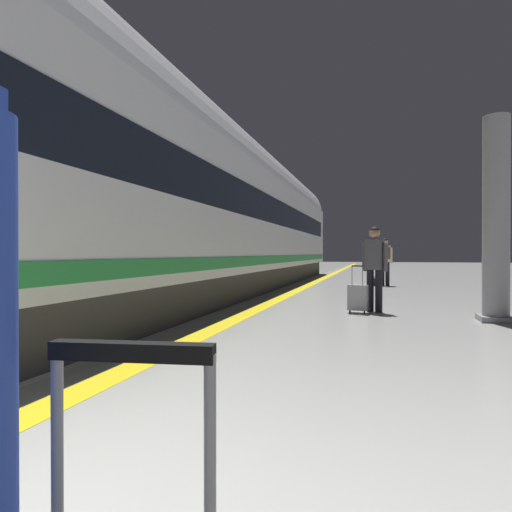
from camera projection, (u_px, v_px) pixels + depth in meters
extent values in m
cube|color=yellow|center=(276.00, 300.00, 11.14)|extent=(0.36, 80.00, 0.01)
cube|color=slate|center=(265.00, 300.00, 11.22)|extent=(0.56, 80.00, 0.01)
cube|color=#38383D|center=(169.00, 291.00, 9.89)|extent=(2.67, 31.98, 0.70)
cube|color=silver|center=(169.00, 211.00, 9.88)|extent=(2.90, 33.32, 2.90)
cylinder|color=silver|center=(169.00, 149.00, 9.87)|extent=(2.84, 32.65, 2.84)
cube|color=black|center=(169.00, 195.00, 9.88)|extent=(2.93, 31.32, 0.80)
cube|color=#268C3F|center=(169.00, 262.00, 9.89)|extent=(2.94, 32.65, 0.24)
cube|color=gray|center=(197.00, 233.00, 15.09)|extent=(0.02, 0.90, 2.00)
cylinder|color=gray|center=(210.00, 503.00, 0.56)|extent=(0.02, 0.02, 0.38)
cylinder|color=gray|center=(57.00, 491.00, 0.59)|extent=(0.02, 0.02, 0.38)
cube|color=black|center=(132.00, 352.00, 0.57)|extent=(0.22, 0.05, 0.02)
cylinder|color=black|center=(382.00, 274.00, 16.13)|extent=(0.14, 0.14, 0.86)
cylinder|color=black|center=(388.00, 274.00, 16.12)|extent=(0.14, 0.14, 0.86)
cube|color=silver|center=(385.00, 254.00, 16.12)|extent=(0.39, 0.28, 0.62)
cylinder|color=silver|center=(379.00, 255.00, 16.13)|extent=(0.09, 0.09, 0.58)
cylinder|color=silver|center=(391.00, 255.00, 16.12)|extent=(0.09, 0.09, 0.58)
sphere|color=tan|center=(385.00, 242.00, 16.11)|extent=(0.23, 0.23, 0.23)
sphere|color=black|center=(385.00, 241.00, 16.11)|extent=(0.21, 0.21, 0.21)
cube|color=brown|center=(386.00, 253.00, 15.96)|extent=(0.29, 0.20, 0.41)
ellipsoid|color=black|center=(376.00, 282.00, 16.03)|extent=(0.44, 0.26, 0.30)
torus|color=black|center=(376.00, 279.00, 16.03)|extent=(0.22, 0.02, 0.22)
cylinder|color=black|center=(370.00, 291.00, 8.99)|extent=(0.14, 0.14, 0.86)
cylinder|color=black|center=(379.00, 291.00, 8.88)|extent=(0.14, 0.14, 0.86)
cube|color=#4C4C51|center=(375.00, 255.00, 8.93)|extent=(0.40, 0.32, 0.61)
cylinder|color=#4C4C51|center=(364.00, 257.00, 9.08)|extent=(0.09, 0.09, 0.57)
cylinder|color=#4C4C51|center=(385.00, 257.00, 8.80)|extent=(0.09, 0.09, 0.57)
sphere|color=#A37556|center=(375.00, 233.00, 8.93)|extent=(0.23, 0.23, 0.23)
sphere|color=black|center=(375.00, 232.00, 8.93)|extent=(0.21, 0.21, 0.21)
cube|color=#9E9EA3|center=(358.00, 297.00, 8.78)|extent=(0.41, 0.28, 0.50)
cube|color=#9E9EA3|center=(359.00, 300.00, 8.89)|extent=(0.31, 0.06, 0.28)
cylinder|color=black|center=(350.00, 311.00, 8.78)|extent=(0.03, 0.06, 0.06)
cylinder|color=black|center=(364.00, 312.00, 8.67)|extent=(0.03, 0.06, 0.06)
cylinder|color=gray|center=(352.00, 275.00, 8.77)|extent=(0.02, 0.02, 0.38)
cylinder|color=gray|center=(363.00, 276.00, 8.69)|extent=(0.02, 0.02, 0.38)
cube|color=black|center=(357.00, 266.00, 8.73)|extent=(0.22, 0.06, 0.02)
cylinder|color=gray|center=(496.00, 219.00, 7.69)|extent=(0.44, 0.44, 3.60)
cube|color=gray|center=(496.00, 319.00, 7.71)|extent=(0.56, 0.56, 0.10)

